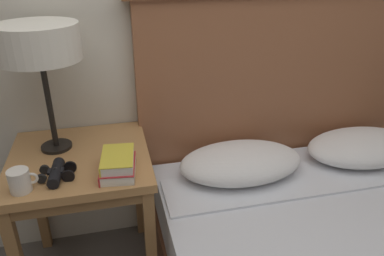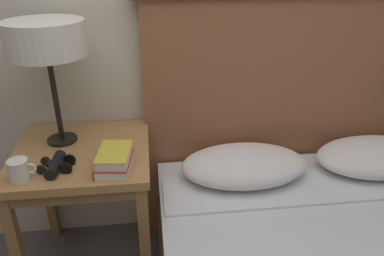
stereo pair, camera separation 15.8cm
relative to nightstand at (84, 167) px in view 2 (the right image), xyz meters
name	(u,v)px [view 2 (the right image)]	position (x,y,z in m)	size (l,w,h in m)	color
nightstand	(84,167)	(0.00, 0.00, 0.00)	(0.58, 0.58, 0.67)	#AD7A47
table_lamp	(46,41)	(-0.10, 0.09, 0.54)	(0.32, 0.32, 0.53)	black
book_on_nightstand	(114,164)	(0.15, -0.17, 0.11)	(0.15, 0.21, 0.04)	silver
book_stacked_on_top	(114,155)	(0.15, -0.17, 0.15)	(0.14, 0.20, 0.04)	silver
binoculars_pair	(56,165)	(-0.07, -0.15, 0.11)	(0.14, 0.16, 0.05)	black
coffee_mug	(19,170)	(-0.19, -0.21, 0.13)	(0.10, 0.08, 0.08)	silver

